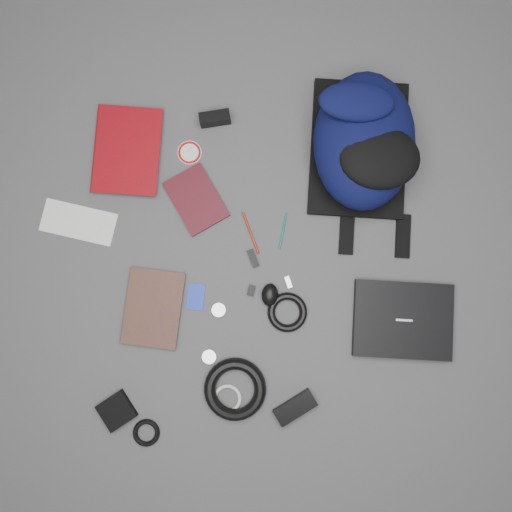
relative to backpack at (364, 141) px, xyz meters
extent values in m
plane|color=#4F4F51|center=(-0.39, -0.28, -0.10)|extent=(4.00, 4.00, 0.00)
cube|color=black|center=(0.03, -0.57, -0.09)|extent=(0.36, 0.31, 0.03)
imported|color=maroon|center=(-0.84, 0.16, -0.09)|extent=(0.28, 0.33, 0.03)
imported|color=#9C4B0B|center=(-0.83, -0.36, -0.09)|extent=(0.24, 0.29, 0.02)
cube|color=white|center=(-0.94, -0.07, -0.10)|extent=(0.26, 0.19, 0.00)
cube|color=#3C0B12|center=(-0.55, -0.07, -0.09)|extent=(0.20, 0.24, 0.02)
cube|color=black|center=(-0.44, 0.18, -0.07)|extent=(0.10, 0.04, 0.06)
cylinder|color=white|center=(-0.54, 0.09, -0.10)|extent=(0.09, 0.09, 0.00)
cylinder|color=#0A6258|center=(-0.29, -0.22, -0.10)|extent=(0.05, 0.11, 0.01)
cylinder|color=maroon|center=(-0.39, -0.21, -0.10)|extent=(0.03, 0.14, 0.01)
cube|color=#1A34C5|center=(-0.60, -0.38, -0.10)|extent=(0.08, 0.10, 0.00)
cube|color=black|center=(-0.40, -0.29, -0.10)|extent=(0.03, 0.06, 0.01)
cube|color=#B0B0B2|center=(-0.30, -0.38, -0.10)|extent=(0.02, 0.04, 0.01)
cube|color=black|center=(-0.43, -0.39, -0.10)|extent=(0.03, 0.04, 0.01)
ellipsoid|color=black|center=(-0.37, -0.41, -0.08)|extent=(0.07, 0.08, 0.04)
cylinder|color=#B7B6B9|center=(-0.54, -0.43, -0.10)|extent=(0.05, 0.05, 0.01)
cylinder|color=silver|center=(-0.60, -0.57, -0.10)|extent=(0.05, 0.05, 0.01)
torus|color=black|center=(-0.32, -0.48, -0.09)|extent=(0.16, 0.16, 0.02)
cube|color=black|center=(-0.36, -0.77, -0.08)|extent=(0.14, 0.10, 0.03)
torus|color=black|center=(-0.53, -0.68, -0.08)|extent=(0.25, 0.25, 0.04)
cube|color=black|center=(-0.91, -0.68, -0.09)|extent=(0.13, 0.13, 0.02)
torus|color=black|center=(-0.83, -0.77, -0.09)|extent=(0.10, 0.10, 0.02)
torus|color=silver|center=(-0.56, -0.71, -0.10)|extent=(0.11, 0.11, 0.01)
camera|label=1|loc=(-0.41, -0.39, 1.51)|focal=35.00mm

